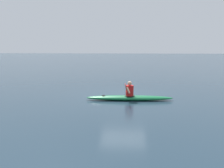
# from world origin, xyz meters

# --- Properties ---
(ground_plane) EXTENTS (160.00, 160.00, 0.00)m
(ground_plane) POSITION_xyz_m (0.00, 0.00, 0.00)
(ground_plane) COLOR #233847
(kayak) EXTENTS (4.46, 0.82, 0.25)m
(kayak) POSITION_xyz_m (-0.33, 0.93, 0.13)
(kayak) COLOR #19723F
(kayak) RESTS_ON ground
(kayaker) EXTENTS (0.48, 2.42, 0.74)m
(kayaker) POSITION_xyz_m (-0.32, 0.93, 0.56)
(kayaker) COLOR red
(kayaker) RESTS_ON kayak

